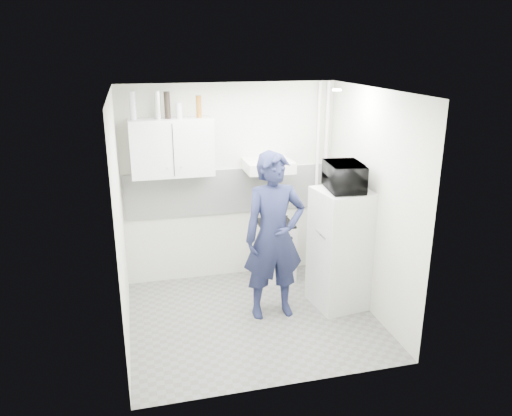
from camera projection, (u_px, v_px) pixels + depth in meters
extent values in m
plane|color=#595751|center=(253.00, 318.00, 5.83)|extent=(2.80, 2.80, 0.00)
plane|color=white|center=(252.00, 91.00, 5.02)|extent=(2.80, 2.80, 0.00)
plane|color=beige|center=(230.00, 183.00, 6.58)|extent=(2.80, 0.00, 2.80)
plane|color=beige|center=(120.00, 223.00, 5.10)|extent=(0.00, 2.60, 2.60)
plane|color=beige|center=(371.00, 203.00, 5.75)|extent=(0.00, 2.60, 2.60)
imported|color=#1A1F3F|center=(274.00, 237.00, 5.64)|extent=(0.72, 0.48, 1.95)
cube|color=silver|center=(275.00, 251.00, 6.76)|extent=(0.48, 0.48, 0.76)
cube|color=silver|center=(341.00, 249.00, 5.94)|extent=(0.68, 0.68, 1.46)
cube|color=black|center=(275.00, 223.00, 6.63)|extent=(0.46, 0.46, 0.03)
cylinder|color=silver|center=(272.00, 219.00, 6.62)|extent=(0.16, 0.16, 0.09)
imported|color=black|center=(345.00, 177.00, 5.66)|extent=(0.61, 0.44, 0.31)
cylinder|color=#B2B7BC|center=(132.00, 106.00, 5.81)|extent=(0.08, 0.08, 0.33)
cylinder|color=silver|center=(158.00, 105.00, 5.88)|extent=(0.08, 0.08, 0.33)
cylinder|color=black|center=(167.00, 105.00, 5.91)|extent=(0.07, 0.07, 0.32)
cylinder|color=#B2B7BC|center=(179.00, 110.00, 5.96)|extent=(0.08, 0.08, 0.19)
cylinder|color=brown|center=(199.00, 107.00, 6.00)|extent=(0.07, 0.07, 0.26)
cube|color=silver|center=(172.00, 147.00, 6.07)|extent=(1.00, 0.35, 0.70)
cube|color=silver|center=(268.00, 166.00, 6.37)|extent=(0.60, 0.50, 0.14)
cube|color=white|center=(231.00, 191.00, 6.59)|extent=(2.74, 0.03, 0.60)
cylinder|color=silver|center=(325.00, 179.00, 6.80)|extent=(0.05, 0.05, 2.60)
cylinder|color=silver|center=(317.00, 179.00, 6.78)|extent=(0.04, 0.04, 2.60)
cylinder|color=white|center=(337.00, 90.00, 5.45)|extent=(0.10, 0.10, 0.02)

